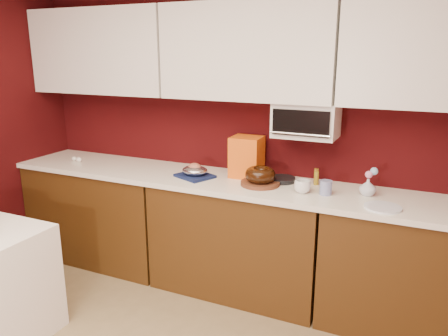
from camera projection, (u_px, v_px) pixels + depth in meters
wall_back at (255, 129)px, 3.49m from camera, size 4.00×0.02×2.50m
base_cabinet_left at (104, 213)px, 3.96m from camera, size 1.31×0.58×0.86m
base_cabinet_center at (239, 239)px, 3.43m from camera, size 1.31×0.58×0.86m
base_cabinet_right at (424, 273)px, 2.89m from camera, size 1.31×0.58×0.86m
countertop at (239, 184)px, 3.31m from camera, size 4.00×0.62×0.04m
upper_cabinet_left at (103, 52)px, 3.72m from camera, size 1.31×0.33×0.70m
upper_cabinet_center at (248, 52)px, 3.19m from camera, size 1.31×0.33×0.70m
toaster_oven at (306, 120)px, 3.15m from camera, size 0.45×0.30×0.25m
toaster_oven_door at (301, 123)px, 3.01m from camera, size 0.40×0.02×0.18m
toaster_oven_handle at (299, 134)px, 3.01m from camera, size 0.42×0.02×0.02m
cake_base at (260, 183)px, 3.21m from camera, size 0.37×0.37×0.03m
bundt_cake at (260, 175)px, 3.19m from camera, size 0.26×0.26×0.09m
navy_towel at (195, 176)px, 3.41m from camera, size 0.33×0.31×0.02m
foil_ham_nest at (195, 170)px, 3.40m from camera, size 0.25×0.23×0.08m
roasted_ham at (195, 167)px, 3.39m from camera, size 0.13×0.12×0.07m
pandoro_box at (247, 157)px, 3.39m from camera, size 0.24×0.22×0.32m
dark_pan at (282, 179)px, 3.29m from camera, size 0.25×0.25×0.03m
coffee_mug at (302, 185)px, 3.02m from camera, size 0.12×0.12×0.11m
blue_jar at (326, 188)px, 2.99m from camera, size 0.11×0.11×0.10m
flower_vase at (368, 186)px, 2.97m from camera, size 0.11×0.11×0.13m
flower_pink at (369, 175)px, 2.95m from camera, size 0.05×0.05×0.05m
flower_blue at (374, 171)px, 2.95m from camera, size 0.05×0.05×0.05m
china_plate at (383, 207)px, 2.74m from camera, size 0.27×0.27×0.01m
amber_bottle at (316, 178)px, 3.21m from camera, size 0.05×0.05×0.10m
egg_left at (74, 159)px, 3.93m from camera, size 0.05×0.04×0.04m
egg_right at (79, 159)px, 3.88m from camera, size 0.07×0.06×0.04m
amber_bottle_tall at (316, 176)px, 3.24m from camera, size 0.04×0.04×0.12m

